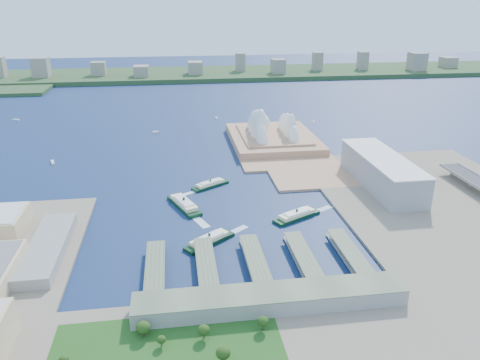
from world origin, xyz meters
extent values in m
plane|color=#10214E|center=(0.00, 0.00, 0.00)|extent=(3000.00, 3000.00, 0.00)
cube|color=gray|center=(240.00, -50.00, 1.50)|extent=(240.00, 500.00, 3.00)
cube|color=tan|center=(107.50, 260.00, 1.50)|extent=(135.00, 220.00, 3.00)
cube|color=#2D4926|center=(0.00, 980.00, 6.00)|extent=(2200.00, 260.00, 12.00)
cube|color=gray|center=(195.00, 80.00, 20.50)|extent=(45.00, 155.00, 35.00)
cube|color=gray|center=(15.00, -135.00, 9.00)|extent=(200.00, 28.00, 12.00)
camera|label=1|loc=(-48.34, -415.03, 214.29)|focal=35.00mm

